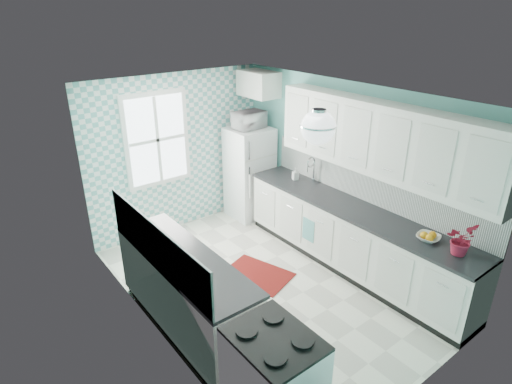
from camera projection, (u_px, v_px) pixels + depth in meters
floor at (265, 285)px, 5.68m from camera, size 3.00×4.40×0.02m
ceiling at (266, 95)px, 4.66m from camera, size 3.00×4.40×0.02m
wall_back at (178, 153)px, 6.76m from camera, size 3.00×0.02×2.50m
wall_front at (431, 288)px, 3.57m from camera, size 3.00×0.02×2.50m
wall_left at (150, 238)px, 4.32m from camera, size 0.02×4.40×2.50m
wall_right at (349, 172)px, 6.02m from camera, size 0.02×4.40×2.50m
accent_wall at (178, 154)px, 6.75m from camera, size 3.00×0.01×2.50m
window at (157, 140)px, 6.41m from camera, size 1.04×0.05×1.44m
backsplash_right at (370, 185)px, 5.74m from camera, size 0.02×3.60×0.51m
backsplash_left at (155, 245)px, 4.30m from camera, size 0.02×2.15×0.51m
upper_cabinets_right at (382, 140)px, 5.22m from camera, size 0.33×3.20×0.90m
upper_cabinet_fridge at (257, 84)px, 6.81m from camera, size 0.40×0.74×0.40m
ceiling_light at (318, 127)px, 4.16m from camera, size 0.34×0.34×0.35m
base_cabinets_right at (351, 239)px, 5.88m from camera, size 0.60×3.60×0.90m
countertop_right at (353, 209)px, 5.68m from camera, size 0.63×3.60×0.04m
base_cabinets_left at (186, 295)px, 4.77m from camera, size 0.60×2.15×0.90m
countertop_left at (184, 258)px, 4.58m from camera, size 0.63×2.15×0.04m
fridge at (250, 173)px, 7.28m from camera, size 0.68×0.68×1.56m
stove at (273, 379)px, 3.65m from camera, size 0.62×0.77×0.93m
sink at (304, 186)px, 6.39m from camera, size 0.57×0.48×0.53m
rug at (257, 274)px, 5.88m from camera, size 0.87×1.04×0.01m
dish_towel at (308, 230)px, 6.06m from camera, size 0.07×0.22×0.33m
fruit_bowl at (428, 238)px, 4.88m from camera, size 0.31×0.31×0.06m
potted_plant at (461, 239)px, 4.57m from camera, size 0.36×0.32×0.35m
soap_bottle at (295, 174)px, 6.54m from camera, size 0.11×0.11×0.19m
microwave at (249, 120)px, 6.91m from camera, size 0.52×0.37×0.28m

